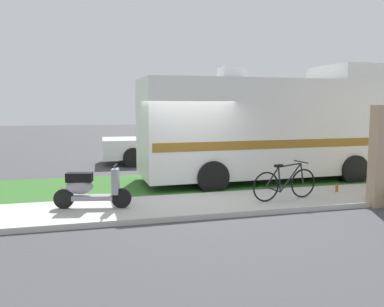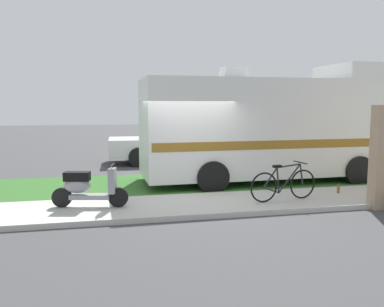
{
  "view_description": "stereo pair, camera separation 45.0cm",
  "coord_description": "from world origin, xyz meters",
  "px_view_note": "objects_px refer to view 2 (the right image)",
  "views": [
    {
      "loc": [
        -2.62,
        -10.04,
        2.4
      ],
      "look_at": [
        0.09,
        0.3,
        1.1
      ],
      "focal_mm": 37.47,
      "sensor_mm": 36.0,
      "label": 1
    },
    {
      "loc": [
        -2.18,
        -10.15,
        2.4
      ],
      "look_at": [
        0.09,
        0.3,
        1.1
      ],
      "focal_mm": 37.47,
      "sensor_mm": 36.0,
      "label": 2
    }
  ],
  "objects_px": {
    "bicycle": "(284,184)",
    "pickup_truck_near": "(189,139)",
    "bottle_green": "(338,189)",
    "motorhome_rv": "(272,127)",
    "scooter": "(87,187)"
  },
  "relations": [
    {
      "from": "bicycle",
      "to": "pickup_truck_near",
      "type": "relative_size",
      "value": 0.33
    },
    {
      "from": "bicycle",
      "to": "pickup_truck_near",
      "type": "height_order",
      "value": "pickup_truck_near"
    },
    {
      "from": "bicycle",
      "to": "pickup_truck_near",
      "type": "distance_m",
      "value": 7.79
    },
    {
      "from": "bicycle",
      "to": "bottle_green",
      "type": "relative_size",
      "value": 7.09
    },
    {
      "from": "scooter",
      "to": "pickup_truck_near",
      "type": "distance_m",
      "value": 8.35
    },
    {
      "from": "motorhome_rv",
      "to": "pickup_truck_near",
      "type": "bearing_deg",
      "value": 107.71
    },
    {
      "from": "scooter",
      "to": "pickup_truck_near",
      "type": "relative_size",
      "value": 0.31
    },
    {
      "from": "motorhome_rv",
      "to": "bottle_green",
      "type": "relative_size",
      "value": 30.78
    },
    {
      "from": "motorhome_rv",
      "to": "scooter",
      "type": "distance_m",
      "value": 6.08
    },
    {
      "from": "scooter",
      "to": "bicycle",
      "type": "height_order",
      "value": "scooter"
    },
    {
      "from": "bicycle",
      "to": "bottle_green",
      "type": "xyz_separation_m",
      "value": [
        1.76,
        0.45,
        -0.29
      ]
    },
    {
      "from": "motorhome_rv",
      "to": "bottle_green",
      "type": "xyz_separation_m",
      "value": [
        0.88,
        -2.34,
        -1.51
      ]
    },
    {
      "from": "motorhome_rv",
      "to": "bicycle",
      "type": "xyz_separation_m",
      "value": [
        -0.88,
        -2.8,
        -1.22
      ]
    },
    {
      "from": "bicycle",
      "to": "bottle_green",
      "type": "distance_m",
      "value": 1.84
    },
    {
      "from": "bicycle",
      "to": "pickup_truck_near",
      "type": "bearing_deg",
      "value": 95.19
    }
  ]
}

